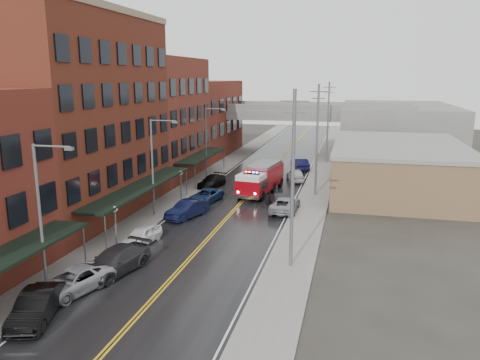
# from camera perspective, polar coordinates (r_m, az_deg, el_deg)

# --- Properties ---
(road) EXTENTS (11.00, 160.00, 0.02)m
(road) POSITION_cam_1_polar(r_m,az_deg,el_deg) (47.92, 0.01, -2.89)
(road) COLOR black
(road) RESTS_ON ground
(sidewalk_left) EXTENTS (3.00, 160.00, 0.15)m
(sidewalk_left) POSITION_cam_1_polar(r_m,az_deg,el_deg) (50.07, -8.14, -2.27)
(sidewalk_left) COLOR slate
(sidewalk_left) RESTS_ON ground
(sidewalk_right) EXTENTS (3.00, 160.00, 0.15)m
(sidewalk_right) POSITION_cam_1_polar(r_m,az_deg,el_deg) (46.78, 8.75, -3.35)
(sidewalk_right) COLOR slate
(sidewalk_right) RESTS_ON ground
(curb_left) EXTENTS (0.30, 160.00, 0.15)m
(curb_left) POSITION_cam_1_polar(r_m,az_deg,el_deg) (49.49, -6.37, -2.39)
(curb_left) COLOR gray
(curb_left) RESTS_ON ground
(curb_right) EXTENTS (0.30, 160.00, 0.15)m
(curb_right) POSITION_cam_1_polar(r_m,az_deg,el_deg) (46.94, 6.74, -3.23)
(curb_right) COLOR gray
(curb_right) RESTS_ON ground
(brick_building_b) EXTENTS (9.00, 20.00, 18.00)m
(brick_building_b) POSITION_cam_1_polar(r_m,az_deg,el_deg) (45.11, -18.99, 7.08)
(brick_building_b) COLOR #592517
(brick_building_b) RESTS_ON ground
(brick_building_c) EXTENTS (9.00, 15.00, 15.00)m
(brick_building_c) POSITION_cam_1_polar(r_m,az_deg,el_deg) (60.67, -9.99, 7.38)
(brick_building_c) COLOR brown
(brick_building_c) RESTS_ON ground
(brick_building_far) EXTENTS (9.00, 20.00, 12.00)m
(brick_building_far) POSITION_cam_1_polar(r_m,az_deg,el_deg) (77.09, -4.73, 7.47)
(brick_building_far) COLOR #612A19
(brick_building_far) RESTS_ON ground
(tan_building) EXTENTS (14.00, 22.00, 5.00)m
(tan_building) POSITION_cam_1_polar(r_m,az_deg,el_deg) (56.07, 18.64, 1.33)
(tan_building) COLOR brown
(tan_building) RESTS_ON ground
(right_far_block) EXTENTS (18.00, 30.00, 8.00)m
(right_far_block) POSITION_cam_1_polar(r_m,az_deg,el_deg) (85.63, 18.45, 6.03)
(right_far_block) COLOR slate
(right_far_block) RESTS_ON ground
(awning_1) EXTENTS (2.60, 18.00, 3.09)m
(awning_1) POSITION_cam_1_polar(r_m,az_deg,el_deg) (43.23, -11.92, -0.80)
(awning_1) COLOR black
(awning_1) RESTS_ON ground
(awning_2) EXTENTS (2.60, 13.00, 3.09)m
(awning_2) POSITION_cam_1_polar(r_m,az_deg,el_deg) (59.17, -4.65, 2.99)
(awning_2) COLOR black
(awning_2) RESTS_ON ground
(globe_lamp_1) EXTENTS (0.44, 0.44, 3.12)m
(globe_lamp_1) POSITION_cam_1_polar(r_m,az_deg,el_deg) (36.91, -14.99, -4.35)
(globe_lamp_1) COLOR #59595B
(globe_lamp_1) RESTS_ON ground
(globe_lamp_2) EXTENTS (0.44, 0.44, 3.12)m
(globe_lamp_2) POSITION_cam_1_polar(r_m,az_deg,el_deg) (49.23, -7.25, 0.18)
(globe_lamp_2) COLOR #59595B
(globe_lamp_2) RESTS_ON ground
(street_lamp_0) EXTENTS (2.64, 0.22, 9.00)m
(street_lamp_0) POSITION_cam_1_polar(r_m,az_deg,el_deg) (29.76, -22.88, -3.22)
(street_lamp_0) COLOR #59595B
(street_lamp_0) RESTS_ON ground
(street_lamp_1) EXTENTS (2.64, 0.22, 9.00)m
(street_lamp_1) POSITION_cam_1_polar(r_m,az_deg,el_deg) (43.29, -10.35, 2.25)
(street_lamp_1) COLOR #59595B
(street_lamp_1) RESTS_ON ground
(street_lamp_2) EXTENTS (2.64, 0.22, 9.00)m
(street_lamp_2) POSITION_cam_1_polar(r_m,az_deg,el_deg) (58.09, -3.96, 5.02)
(street_lamp_2) COLOR #59595B
(street_lamp_2) RESTS_ON ground
(utility_pole_0) EXTENTS (1.80, 0.24, 12.00)m
(utility_pole_0) POSITION_cam_1_polar(r_m,az_deg,el_deg) (30.80, 6.45, 0.36)
(utility_pole_0) COLOR #59595B
(utility_pole_0) RESTS_ON ground
(utility_pole_1) EXTENTS (1.80, 0.24, 12.00)m
(utility_pole_1) POSITION_cam_1_polar(r_m,az_deg,el_deg) (50.44, 9.38, 5.02)
(utility_pole_1) COLOR #59595B
(utility_pole_1) RESTS_ON ground
(utility_pole_2) EXTENTS (1.80, 0.24, 12.00)m
(utility_pole_2) POSITION_cam_1_polar(r_m,az_deg,el_deg) (70.28, 10.67, 7.06)
(utility_pole_2) COLOR #59595B
(utility_pole_2) RESTS_ON ground
(overpass) EXTENTS (40.00, 10.00, 7.50)m
(overpass) POSITION_cam_1_polar(r_m,az_deg,el_deg) (77.95, 5.62, 7.50)
(overpass) COLOR slate
(overpass) RESTS_ON ground
(fire_truck) EXTENTS (4.44, 9.01, 3.18)m
(fire_truck) POSITION_cam_1_polar(r_m,az_deg,el_deg) (51.84, 2.50, 0.23)
(fire_truck) COLOR maroon
(fire_truck) RESTS_ON ground
(parked_car_left_1) EXTENTS (3.02, 5.12, 1.60)m
(parked_car_left_1) POSITION_cam_1_polar(r_m,az_deg,el_deg) (27.92, -23.55, -13.95)
(parked_car_left_1) COLOR black
(parked_car_left_1) RESTS_ON ground
(parked_car_left_2) EXTENTS (3.86, 5.65, 1.44)m
(parked_car_left_2) POSITION_cam_1_polar(r_m,az_deg,el_deg) (30.48, -19.59, -11.51)
(parked_car_left_2) COLOR #94969C
(parked_car_left_2) RESTS_ON ground
(parked_car_left_3) EXTENTS (3.53, 6.04, 1.65)m
(parked_car_left_3) POSITION_cam_1_polar(r_m,az_deg,el_deg) (32.40, -15.01, -9.54)
(parked_car_left_3) COLOR #272729
(parked_car_left_3) RESTS_ON ground
(parked_car_left_4) EXTENTS (2.15, 4.23, 1.38)m
(parked_car_left_4) POSITION_cam_1_polar(r_m,az_deg,el_deg) (37.30, -11.86, -6.63)
(parked_car_left_4) COLOR white
(parked_car_left_4) RESTS_ON ground
(parked_car_left_5) EXTENTS (3.09, 5.07, 1.58)m
(parked_car_left_5) POSITION_cam_1_polar(r_m,az_deg,el_deg) (43.33, -6.47, -3.59)
(parked_car_left_5) COLOR black
(parked_car_left_5) RESTS_ON ground
(parked_car_left_6) EXTENTS (3.06, 5.15, 1.34)m
(parked_car_left_6) POSITION_cam_1_polar(r_m,az_deg,el_deg) (48.48, -4.20, -1.94)
(parked_car_left_6) COLOR navy
(parked_car_left_6) RESTS_ON ground
(parked_car_left_7) EXTENTS (2.79, 5.10, 1.40)m
(parked_car_left_7) POSITION_cam_1_polar(r_m,az_deg,el_deg) (54.92, -3.44, -0.17)
(parked_car_left_7) COLOR black
(parked_car_left_7) RESTS_ON ground
(parked_car_right_0) EXTENTS (2.53, 5.33, 1.47)m
(parked_car_right_0) POSITION_cam_1_polar(r_m,az_deg,el_deg) (45.14, 5.48, -2.97)
(parked_car_right_0) COLOR gray
(parked_car_right_0) RESTS_ON ground
(parked_car_right_1) EXTENTS (3.62, 5.42, 1.46)m
(parked_car_right_1) POSITION_cam_1_polar(r_m,az_deg,el_deg) (46.78, 4.75, -2.41)
(parked_car_right_1) COLOR #2B2B2E
(parked_car_right_1) RESTS_ON ground
(parked_car_right_2) EXTENTS (2.94, 4.97, 1.59)m
(parked_car_right_2) POSITION_cam_1_polar(r_m,az_deg,el_deg) (58.32, 6.77, 0.61)
(parked_car_right_2) COLOR #B6B6B6
(parked_car_right_2) RESTS_ON ground
(parked_car_right_3) EXTENTS (3.25, 5.30, 1.65)m
(parked_car_right_3) POSITION_cam_1_polar(r_m,az_deg,el_deg) (65.41, 7.31, 1.92)
(parked_car_right_3) COLOR black
(parked_car_right_3) RESTS_ON ground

